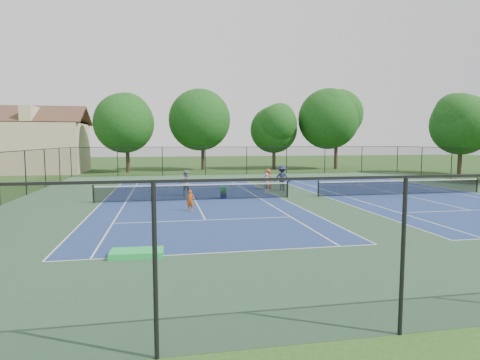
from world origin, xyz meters
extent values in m
plane|color=#234716|center=(0.00, 0.00, 0.00)|extent=(140.00, 140.00, 0.00)
cube|color=#2C4F33|center=(0.00, 0.00, 0.00)|extent=(36.00, 36.00, 0.01)
cube|color=navy|center=(-7.00, 0.00, 0.01)|extent=(10.97, 23.77, 0.00)
cube|color=white|center=(-7.00, 11.88, 0.01)|extent=(10.97, 0.06, 0.00)
cube|color=white|center=(-7.00, -11.88, 0.01)|extent=(10.97, 0.06, 0.00)
cube|color=white|center=(-12.48, 0.00, 0.01)|extent=(0.06, 23.77, 0.00)
cube|color=white|center=(-1.51, 0.00, 0.01)|extent=(0.06, 23.77, 0.00)
cube|color=white|center=(-11.12, 0.00, 0.01)|extent=(0.06, 23.77, 0.00)
cube|color=white|center=(-2.88, 0.00, 0.01)|extent=(0.06, 23.77, 0.00)
cube|color=white|center=(-7.00, 6.40, 0.01)|extent=(8.23, 0.06, 0.00)
cube|color=white|center=(-7.00, -6.40, 0.01)|extent=(8.23, 0.06, 0.00)
cube|color=white|center=(-7.00, 0.00, 0.01)|extent=(0.06, 12.80, 0.00)
cylinder|color=black|center=(-12.95, 0.00, 0.54)|extent=(0.10, 0.10, 1.07)
cylinder|color=black|center=(-1.05, 0.00, 0.54)|extent=(0.10, 0.10, 1.07)
cube|color=black|center=(-7.00, 0.00, 0.47)|extent=(11.90, 0.01, 0.90)
cube|color=white|center=(-7.00, 0.00, 0.95)|extent=(11.90, 0.04, 0.07)
cube|color=navy|center=(7.00, 0.00, 0.01)|extent=(10.97, 23.77, 0.00)
cube|color=white|center=(7.00, 11.88, 0.01)|extent=(10.97, 0.06, 0.00)
cube|color=white|center=(1.51, 0.00, 0.01)|extent=(0.06, 23.77, 0.00)
cube|color=white|center=(12.48, 0.00, 0.01)|extent=(0.06, 23.77, 0.00)
cube|color=white|center=(2.88, 0.00, 0.01)|extent=(0.06, 23.77, 0.00)
cube|color=white|center=(11.12, 0.00, 0.01)|extent=(0.06, 23.77, 0.00)
cube|color=white|center=(7.00, 6.40, 0.01)|extent=(8.23, 0.06, 0.00)
cube|color=white|center=(7.00, -6.40, 0.01)|extent=(8.23, 0.06, 0.00)
cube|color=white|center=(7.00, 0.00, 0.01)|extent=(0.06, 12.80, 0.00)
cylinder|color=black|center=(1.05, 0.00, 0.54)|extent=(0.10, 0.10, 1.07)
cylinder|color=black|center=(12.95, 0.00, 0.54)|extent=(0.10, 0.10, 1.07)
cube|color=black|center=(7.00, 0.00, 0.47)|extent=(11.90, 0.01, 0.90)
cube|color=white|center=(7.00, 0.00, 0.95)|extent=(11.90, 0.04, 0.07)
cylinder|color=black|center=(-18.00, 18.00, 1.50)|extent=(0.08, 0.08, 3.00)
cylinder|color=black|center=(-13.50, 18.00, 1.50)|extent=(0.08, 0.08, 3.00)
cylinder|color=black|center=(-9.00, 18.00, 1.50)|extent=(0.08, 0.08, 3.00)
cylinder|color=black|center=(-9.00, -18.00, 1.50)|extent=(0.08, 0.08, 3.00)
cylinder|color=black|center=(-4.50, 18.00, 1.50)|extent=(0.08, 0.08, 3.00)
cylinder|color=black|center=(-4.50, -18.00, 1.50)|extent=(0.08, 0.08, 3.00)
cylinder|color=black|center=(0.00, 18.00, 1.50)|extent=(0.08, 0.08, 3.00)
cylinder|color=black|center=(4.50, 18.00, 1.50)|extent=(0.08, 0.08, 3.00)
cylinder|color=black|center=(9.00, 18.00, 1.50)|extent=(0.08, 0.08, 3.00)
cylinder|color=black|center=(13.50, 18.00, 1.50)|extent=(0.08, 0.08, 3.00)
cylinder|color=black|center=(18.00, 18.00, 1.50)|extent=(0.08, 0.08, 3.00)
cylinder|color=black|center=(-18.00, 4.50, 1.50)|extent=(0.08, 0.08, 3.00)
cylinder|color=black|center=(18.00, 9.00, 1.50)|extent=(0.08, 0.08, 3.00)
cylinder|color=black|center=(-18.00, 9.00, 1.50)|extent=(0.08, 0.08, 3.00)
cylinder|color=black|center=(18.00, 13.50, 1.50)|extent=(0.08, 0.08, 3.00)
cylinder|color=black|center=(-18.00, 13.50, 1.50)|extent=(0.08, 0.08, 3.00)
cube|color=black|center=(0.00, 18.00, 1.50)|extent=(36.00, 0.01, 3.00)
cube|color=black|center=(0.00, 18.00, 3.00)|extent=(36.00, 0.05, 0.05)
cylinder|color=#2D2116|center=(-13.00, 24.00, 1.89)|extent=(0.44, 0.44, 3.78)
sphere|color=#13390F|center=(-13.00, 24.00, 5.65)|extent=(6.80, 6.80, 6.80)
sphere|color=#13390F|center=(-13.00, 24.00, 6.31)|extent=(5.58, 5.58, 5.58)
sphere|color=#13390F|center=(-13.00, 24.00, 6.98)|extent=(4.35, 4.35, 4.35)
cylinder|color=#2D2116|center=(-4.00, 26.00, 2.07)|extent=(0.44, 0.44, 4.14)
sphere|color=#13390F|center=(-4.00, 26.00, 6.23)|extent=(7.60, 7.60, 7.60)
sphere|color=#13390F|center=(-4.00, 26.00, 6.85)|extent=(6.23, 6.23, 6.23)
sphere|color=#13390F|center=(-4.00, 26.00, 7.48)|extent=(4.86, 4.86, 4.86)
cylinder|color=#2D2116|center=(5.00, 25.00, 1.71)|extent=(0.44, 0.44, 3.42)
sphere|color=#13390F|center=(5.00, 25.00, 5.07)|extent=(6.00, 6.00, 6.00)
sphere|color=#13390F|center=(5.00, 25.00, 5.77)|extent=(4.92, 4.92, 4.92)
sphere|color=#13390F|center=(5.00, 25.00, 6.48)|extent=(3.84, 3.84, 3.84)
cylinder|color=#2D2116|center=(13.00, 24.00, 2.16)|extent=(0.44, 0.44, 4.32)
sphere|color=#13390F|center=(13.00, 24.00, 6.46)|extent=(7.80, 7.80, 7.80)
sphere|color=#13390F|center=(13.00, 24.00, 7.08)|extent=(6.40, 6.40, 6.40)
sphere|color=#13390F|center=(13.00, 24.00, 7.69)|extent=(4.99, 4.99, 4.99)
cylinder|color=#2D2116|center=(23.00, 14.00, 1.80)|extent=(0.44, 0.44, 3.60)
sphere|color=#13390F|center=(23.00, 14.00, 5.41)|extent=(6.60, 6.60, 6.60)
sphere|color=#13390F|center=(23.00, 14.00, 6.09)|extent=(5.41, 5.41, 5.41)
sphere|color=#13390F|center=(23.00, 14.00, 6.76)|extent=(4.22, 4.22, 4.22)
cube|color=tan|center=(-23.00, 25.00, 2.80)|extent=(10.00, 8.00, 5.60)
cube|color=tan|center=(-23.00, 25.00, 6.48)|extent=(1.20, 8.00, 1.76)
cube|color=#422B1E|center=(-23.00, 23.00, 6.58)|extent=(10.80, 4.10, 2.15)
cube|color=#422B1E|center=(-23.00, 27.00, 6.58)|extent=(10.80, 4.10, 2.15)
imported|color=orange|center=(-7.51, -3.78, 0.55)|extent=(0.47, 0.40, 1.11)
imported|color=gray|center=(-7.45, 2.08, 0.86)|extent=(0.93, 0.78, 1.71)
imported|color=white|center=(-1.95, 1.79, 0.74)|extent=(0.93, 0.56, 1.48)
imported|color=#1C1C3E|center=(-0.28, 3.81, 0.92)|extent=(1.35, 1.03, 1.84)
imported|color=#9C351C|center=(-1.07, 4.84, 0.76)|extent=(0.89, 0.79, 1.53)
cube|color=#151F94|center=(-5.16, 0.40, 0.16)|extent=(0.36, 0.32, 0.32)
cube|color=green|center=(-5.16, 0.40, 0.54)|extent=(0.35, 0.29, 0.44)
cube|color=green|center=(-9.73, -11.77, 0.10)|extent=(1.67, 0.92, 0.19)
camera|label=1|loc=(-8.82, -24.57, 3.65)|focal=30.00mm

